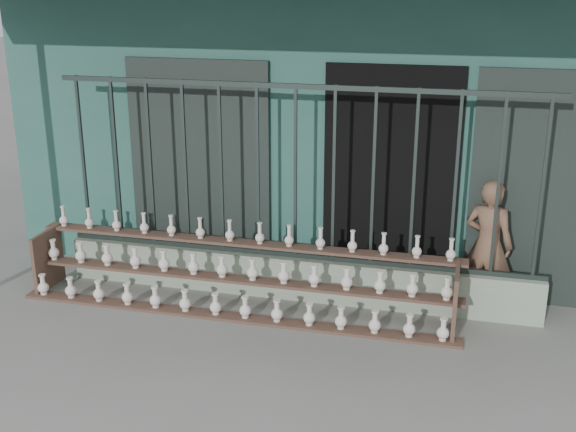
# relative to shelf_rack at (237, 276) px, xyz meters

# --- Properties ---
(ground) EXTENTS (60.00, 60.00, 0.00)m
(ground) POSITION_rel_shelf_rack_xyz_m (0.50, -0.88, -0.36)
(ground) COLOR slate
(workshop_building) EXTENTS (7.40, 6.60, 3.21)m
(workshop_building) POSITION_rel_shelf_rack_xyz_m (0.50, 3.35, 1.26)
(workshop_building) COLOR #2A594F
(workshop_building) RESTS_ON ground
(parapet_wall) EXTENTS (5.00, 0.20, 0.45)m
(parapet_wall) POSITION_rel_shelf_rack_xyz_m (0.50, 0.42, -0.14)
(parapet_wall) COLOR #95A68E
(parapet_wall) RESTS_ON ground
(security_fence) EXTENTS (5.00, 0.04, 1.80)m
(security_fence) POSITION_rel_shelf_rack_xyz_m (0.50, 0.42, 0.98)
(security_fence) COLOR #283330
(security_fence) RESTS_ON parapet_wall
(shelf_rack) EXTENTS (4.50, 0.68, 0.85)m
(shelf_rack) POSITION_rel_shelf_rack_xyz_m (0.00, 0.00, 0.00)
(shelf_rack) COLOR brown
(shelf_rack) RESTS_ON ground
(elderly_woman) EXTENTS (0.57, 0.47, 1.35)m
(elderly_woman) POSITION_rel_shelf_rack_xyz_m (2.43, 0.68, 0.31)
(elderly_woman) COLOR brown
(elderly_woman) RESTS_ON ground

